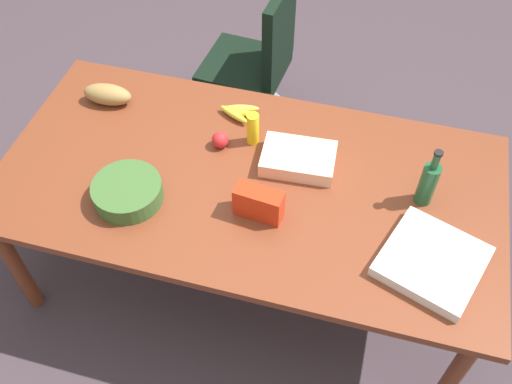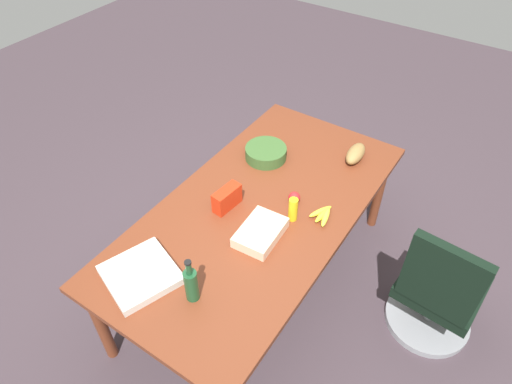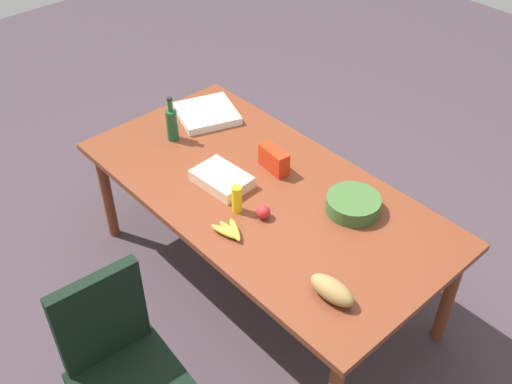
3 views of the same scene
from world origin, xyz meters
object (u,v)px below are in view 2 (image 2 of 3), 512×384
at_px(banana_bunch, 323,214).
at_px(chip_bag_red, 227,198).
at_px(conference_table, 259,216).
at_px(sheet_cake, 260,232).
at_px(pizza_box, 141,275).
at_px(bread_loaf, 356,154).
at_px(mustard_bottle, 293,209).
at_px(wine_bottle, 191,284).
at_px(office_chair, 436,296).
at_px(salad_bowl, 266,153).
at_px(apple_red, 294,197).

relative_size(banana_bunch, chip_bag_red, 0.98).
height_order(conference_table, banana_bunch, banana_bunch).
bearing_deg(sheet_cake, banana_bunch, 146.07).
distance_m(pizza_box, chip_bag_red, 0.71).
xyz_separation_m(bread_loaf, pizza_box, (1.59, -0.54, -0.03)).
distance_m(sheet_cake, bread_loaf, 0.99).
bearing_deg(conference_table, mustard_bottle, 100.01).
xyz_separation_m(bread_loaf, wine_bottle, (1.53, -0.22, 0.06)).
height_order(conference_table, sheet_cake, sheet_cake).
distance_m(conference_table, office_chair, 1.23).
bearing_deg(bread_loaf, conference_table, -20.54).
height_order(wine_bottle, pizza_box, wine_bottle).
bearing_deg(sheet_cake, mustard_bottle, 159.92).
xyz_separation_m(mustard_bottle, salad_bowl, (-0.42, -0.46, -0.04)).
xyz_separation_m(bread_loaf, apple_red, (0.62, -0.14, -0.01)).
bearing_deg(salad_bowl, bread_loaf, 121.99).
bearing_deg(chip_bag_red, mustard_bottle, 108.65).
distance_m(mustard_bottle, banana_bunch, 0.20).
height_order(wine_bottle, chip_bag_red, wine_bottle).
bearing_deg(banana_bunch, chip_bag_red, -65.38).
height_order(bread_loaf, salad_bowl, bread_loaf).
distance_m(salad_bowl, pizza_box, 1.26).
bearing_deg(bread_loaf, banana_bunch, 6.90).
bearing_deg(apple_red, salad_bowl, -125.34).
bearing_deg(apple_red, sheet_cake, -2.72).
bearing_deg(mustard_bottle, apple_red, -153.67).
relative_size(apple_red, chip_bag_red, 0.38).
distance_m(salad_bowl, apple_red, 0.49).
relative_size(mustard_bottle, salad_bowl, 0.55).
xyz_separation_m(conference_table, office_chair, (-0.30, 1.15, -0.33)).
xyz_separation_m(mustard_bottle, wine_bottle, (0.78, -0.15, 0.03)).
distance_m(salad_bowl, banana_bunch, 0.68).
height_order(bread_loaf, chip_bag_red, chip_bag_red).
xyz_separation_m(office_chair, salad_bowl, (-0.16, -1.39, 0.44)).
relative_size(wine_bottle, salad_bowl, 1.00).
distance_m(conference_table, mustard_bottle, 0.27).
bearing_deg(apple_red, office_chair, 97.06).
distance_m(conference_table, chip_bag_red, 0.24).
bearing_deg(pizza_box, salad_bowl, -160.26).
bearing_deg(mustard_bottle, wine_bottle, -10.62).
bearing_deg(chip_bag_red, apple_red, 129.17).
height_order(conference_table, chip_bag_red, chip_bag_red).
xyz_separation_m(apple_red, banana_bunch, (0.02, 0.22, -0.01)).
bearing_deg(conference_table, sheet_cake, 35.94).
distance_m(office_chair, chip_bag_red, 1.46).
relative_size(bread_loaf, wine_bottle, 0.82).
height_order(apple_red, chip_bag_red, chip_bag_red).
relative_size(sheet_cake, salad_bowl, 1.09).
relative_size(office_chair, mustard_bottle, 5.95).
bearing_deg(conference_table, salad_bowl, -152.27).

